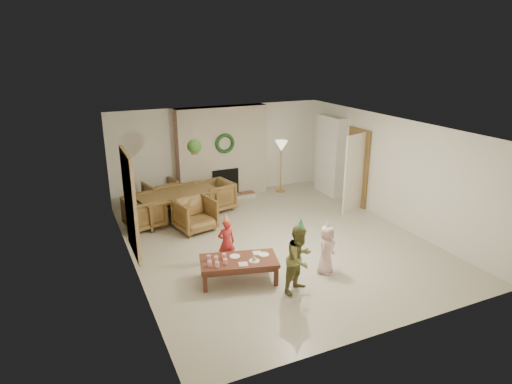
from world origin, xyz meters
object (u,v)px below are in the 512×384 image
dining_table (178,206)px  dining_chair_left (145,212)px  child_red (226,242)px  dining_chair_right (215,196)px  dining_chair_near (195,215)px  child_pink (326,249)px  coffee_table_top (239,261)px  child_plaid (300,259)px  dining_chair_far (162,195)px

dining_table → dining_chair_left: size_ratio=2.34×
child_red → dining_chair_right: bearing=-100.6°
dining_chair_near → dining_chair_right: bearing=38.7°
dining_table → child_pink: size_ratio=2.07×
dining_chair_right → coffee_table_top: size_ratio=0.60×
child_plaid → child_pink: (0.77, 0.35, -0.14)m
dining_chair_near → dining_table: bearing=90.0°
dining_chair_near → child_pink: size_ratio=0.88×
dining_table → child_plaid: 4.22m
dining_table → coffee_table_top: dining_table is taller
dining_chair_left → child_plaid: child_plaid is taller
dining_chair_right → coffee_table_top: (-0.81, -3.57, 0.02)m
dining_table → dining_chair_left: dining_chair_left is taller
dining_chair_far → child_plaid: size_ratio=0.69×
dining_chair_left → child_plaid: size_ratio=0.69×
dining_table → child_pink: child_pink is taller
dining_chair_far → child_plaid: 5.06m
dining_table → dining_chair_right: 1.07m
dining_table → coffee_table_top: size_ratio=1.41×
dining_chair_near → coffee_table_top: size_ratio=0.60×
child_red → child_plaid: 1.62m
dining_chair_near → dining_chair_right: size_ratio=1.00×
dining_chair_near → coffee_table_top: (0.05, -2.51, 0.02)m
coffee_table_top → child_red: child_red is taller
coffee_table_top → child_red: bearing=102.7°
child_plaid → dining_chair_near: bearing=80.8°
child_plaid → dining_table: bearing=80.3°
dining_chair_far → child_pink: 4.98m
dining_chair_left → child_pink: child_pink is taller
coffee_table_top → child_pink: (1.59, -0.38, 0.08)m
child_pink → child_plaid: bearing=171.6°
child_pink → dining_chair_right: bearing=68.7°
dining_chair_left → dining_chair_right: size_ratio=1.00×
dining_chair_right → child_plaid: bearing=-12.2°
dining_chair_near → child_red: bearing=-100.3°
dining_chair_far → dining_chair_left: size_ratio=1.00×
dining_chair_far → dining_chair_right: same height
dining_chair_near → dining_chair_left: bearing=135.0°
dining_chair_left → child_red: bearing=-168.9°
dining_table → coffee_table_top: 3.35m
child_red → dining_chair_left: bearing=-61.9°
dining_chair_left → dining_table: bearing=-90.0°
dining_chair_near → child_plaid: (0.87, -3.24, 0.23)m
child_red → child_plaid: size_ratio=0.77×
dining_chair_near → dining_chair_left: size_ratio=1.00×
dining_chair_far → child_pink: child_pink is taller
child_red → child_pink: child_pink is taller
dining_chair_right → coffee_table_top: bearing=-25.1°
dining_chair_right → child_red: 3.01m
dining_chair_right → child_pink: (0.78, -3.96, 0.09)m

